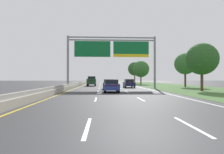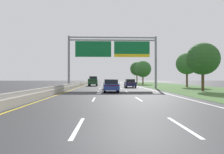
{
  "view_description": "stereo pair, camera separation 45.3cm",
  "coord_description": "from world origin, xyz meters",
  "px_view_note": "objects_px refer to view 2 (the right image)",
  "views": [
    {
      "loc": [
        -1.34,
        -5.29,
        1.71
      ],
      "look_at": [
        -0.05,
        19.69,
        1.9
      ],
      "focal_mm": 30.94,
      "sensor_mm": 36.0,
      "label": 1
    },
    {
      "loc": [
        -0.88,
        -5.31,
        1.71
      ],
      "look_at": [
        -0.05,
        19.69,
        1.9
      ],
      "focal_mm": 30.94,
      "sensor_mm": 36.0,
      "label": 2
    }
  ],
  "objects_px": {
    "roadside_tree_far": "(143,69)",
    "roadside_tree_distant": "(137,69)",
    "car_blue_centre_lane_sedan": "(111,86)",
    "car_black_centre_lane_sedan": "(110,84)",
    "overhead_sign_gantry": "(113,51)",
    "car_navy_right_lane_sedan": "(130,83)",
    "roadside_tree_near": "(203,59)",
    "roadside_tree_mid": "(187,64)",
    "pickup_truck_darkgreen": "(93,81)"
  },
  "relations": [
    {
      "from": "pickup_truck_darkgreen",
      "to": "roadside_tree_near",
      "type": "distance_m",
      "value": 25.01
    },
    {
      "from": "pickup_truck_darkgreen",
      "to": "roadside_tree_mid",
      "type": "height_order",
      "value": "roadside_tree_mid"
    },
    {
      "from": "roadside_tree_mid",
      "to": "car_blue_centre_lane_sedan",
      "type": "bearing_deg",
      "value": -139.36
    },
    {
      "from": "car_navy_right_lane_sedan",
      "to": "overhead_sign_gantry",
      "type": "bearing_deg",
      "value": 135.79
    },
    {
      "from": "car_navy_right_lane_sedan",
      "to": "roadside_tree_near",
      "type": "height_order",
      "value": "roadside_tree_near"
    },
    {
      "from": "pickup_truck_darkgreen",
      "to": "car_black_centre_lane_sedan",
      "type": "bearing_deg",
      "value": -166.32
    },
    {
      "from": "roadside_tree_far",
      "to": "roadside_tree_distant",
      "type": "height_order",
      "value": "roadside_tree_distant"
    },
    {
      "from": "roadside_tree_distant",
      "to": "roadside_tree_far",
      "type": "bearing_deg",
      "value": -90.91
    },
    {
      "from": "overhead_sign_gantry",
      "to": "roadside_tree_distant",
      "type": "bearing_deg",
      "value": 74.09
    },
    {
      "from": "roadside_tree_mid",
      "to": "roadside_tree_far",
      "type": "distance_m",
      "value": 18.32
    },
    {
      "from": "car_navy_right_lane_sedan",
      "to": "car_blue_centre_lane_sedan",
      "type": "relative_size",
      "value": 1.0
    },
    {
      "from": "overhead_sign_gantry",
      "to": "roadside_tree_far",
      "type": "distance_m",
      "value": 24.3
    },
    {
      "from": "car_blue_centre_lane_sedan",
      "to": "car_navy_right_lane_sedan",
      "type": "bearing_deg",
      "value": -18.18
    },
    {
      "from": "overhead_sign_gantry",
      "to": "car_black_centre_lane_sedan",
      "type": "bearing_deg",
      "value": -109.92
    },
    {
      "from": "car_black_centre_lane_sedan",
      "to": "roadside_tree_mid",
      "type": "height_order",
      "value": "roadside_tree_mid"
    },
    {
      "from": "car_blue_centre_lane_sedan",
      "to": "roadside_tree_distant",
      "type": "xyz_separation_m",
      "value": [
        10.15,
        42.18,
        4.21
      ]
    },
    {
      "from": "car_blue_centre_lane_sedan",
      "to": "roadside_tree_mid",
      "type": "height_order",
      "value": "roadside_tree_mid"
    },
    {
      "from": "roadside_tree_mid",
      "to": "roadside_tree_distant",
      "type": "bearing_deg",
      "value": 99.85
    },
    {
      "from": "roadside_tree_mid",
      "to": "roadside_tree_distant",
      "type": "xyz_separation_m",
      "value": [
        -5.06,
        29.13,
        0.44
      ]
    },
    {
      "from": "overhead_sign_gantry",
      "to": "car_black_centre_lane_sedan",
      "type": "xyz_separation_m",
      "value": [
        -0.54,
        -1.5,
        -5.48
      ]
    },
    {
      "from": "car_blue_centre_lane_sedan",
      "to": "car_black_centre_lane_sedan",
      "type": "bearing_deg",
      "value": 0.42
    },
    {
      "from": "roadside_tree_near",
      "to": "roadside_tree_far",
      "type": "bearing_deg",
      "value": 94.62
    },
    {
      "from": "pickup_truck_darkgreen",
      "to": "overhead_sign_gantry",
      "type": "bearing_deg",
      "value": -162.25
    },
    {
      "from": "pickup_truck_darkgreen",
      "to": "roadside_tree_distant",
      "type": "xyz_separation_m",
      "value": [
        13.7,
        21.84,
        3.96
      ]
    },
    {
      "from": "car_navy_right_lane_sedan",
      "to": "car_black_centre_lane_sedan",
      "type": "bearing_deg",
      "value": 141.87
    },
    {
      "from": "roadside_tree_distant",
      "to": "car_navy_right_lane_sedan",
      "type": "bearing_deg",
      "value": -101.68
    },
    {
      "from": "roadside_tree_near",
      "to": "roadside_tree_mid",
      "type": "xyz_separation_m",
      "value": [
        2.88,
        11.75,
        0.27
      ]
    },
    {
      "from": "car_blue_centre_lane_sedan",
      "to": "roadside_tree_far",
      "type": "height_order",
      "value": "roadside_tree_far"
    },
    {
      "from": "car_navy_right_lane_sedan",
      "to": "roadside_tree_distant",
      "type": "relative_size",
      "value": 0.59
    },
    {
      "from": "car_navy_right_lane_sedan",
      "to": "car_black_centre_lane_sedan",
      "type": "xyz_separation_m",
      "value": [
        -3.9,
        -4.91,
        0.0
      ]
    },
    {
      "from": "car_navy_right_lane_sedan",
      "to": "roadside_tree_near",
      "type": "xyz_separation_m",
      "value": [
        8.48,
        -10.41,
        3.51
      ]
    },
    {
      "from": "roadside_tree_mid",
      "to": "car_black_centre_lane_sedan",
      "type": "bearing_deg",
      "value": -157.74
    },
    {
      "from": "car_blue_centre_lane_sedan",
      "to": "roadside_tree_distant",
      "type": "distance_m",
      "value": 43.59
    },
    {
      "from": "overhead_sign_gantry",
      "to": "roadside_tree_near",
      "type": "xyz_separation_m",
      "value": [
        11.84,
        -7.0,
        -1.97
      ]
    },
    {
      "from": "roadside_tree_far",
      "to": "roadside_tree_distant",
      "type": "distance_m",
      "value": 11.59
    },
    {
      "from": "roadside_tree_mid",
      "to": "roadside_tree_distant",
      "type": "relative_size",
      "value": 0.91
    },
    {
      "from": "pickup_truck_darkgreen",
      "to": "car_navy_right_lane_sedan",
      "type": "xyz_separation_m",
      "value": [
        7.4,
        -8.62,
        -0.26
      ]
    },
    {
      "from": "overhead_sign_gantry",
      "to": "roadside_tree_distant",
      "type": "height_order",
      "value": "overhead_sign_gantry"
    },
    {
      "from": "roadside_tree_mid",
      "to": "car_navy_right_lane_sedan",
      "type": "bearing_deg",
      "value": -173.29
    },
    {
      "from": "car_blue_centre_lane_sedan",
      "to": "car_black_centre_lane_sedan",
      "type": "distance_m",
      "value": 6.81
    },
    {
      "from": "car_navy_right_lane_sedan",
      "to": "car_black_centre_lane_sedan",
      "type": "height_order",
      "value": "same"
    },
    {
      "from": "overhead_sign_gantry",
      "to": "car_navy_right_lane_sedan",
      "type": "relative_size",
      "value": 3.41
    },
    {
      "from": "car_black_centre_lane_sedan",
      "to": "overhead_sign_gantry",
      "type": "bearing_deg",
      "value": -18.46
    },
    {
      "from": "car_black_centre_lane_sedan",
      "to": "roadside_tree_distant",
      "type": "xyz_separation_m",
      "value": [
        10.2,
        35.37,
        4.21
      ]
    },
    {
      "from": "pickup_truck_darkgreen",
      "to": "roadside_tree_distant",
      "type": "distance_m",
      "value": 26.08
    },
    {
      "from": "pickup_truck_darkgreen",
      "to": "roadside_tree_mid",
      "type": "distance_m",
      "value": 20.43
    },
    {
      "from": "roadside_tree_near",
      "to": "car_black_centre_lane_sedan",
      "type": "bearing_deg",
      "value": 156.03
    },
    {
      "from": "overhead_sign_gantry",
      "to": "pickup_truck_darkgreen",
      "type": "height_order",
      "value": "overhead_sign_gantry"
    },
    {
      "from": "overhead_sign_gantry",
      "to": "car_blue_centre_lane_sedan",
      "type": "height_order",
      "value": "overhead_sign_gantry"
    },
    {
      "from": "car_blue_centre_lane_sedan",
      "to": "car_black_centre_lane_sedan",
      "type": "xyz_separation_m",
      "value": [
        -0.05,
        6.81,
        0.0
      ]
    }
  ]
}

